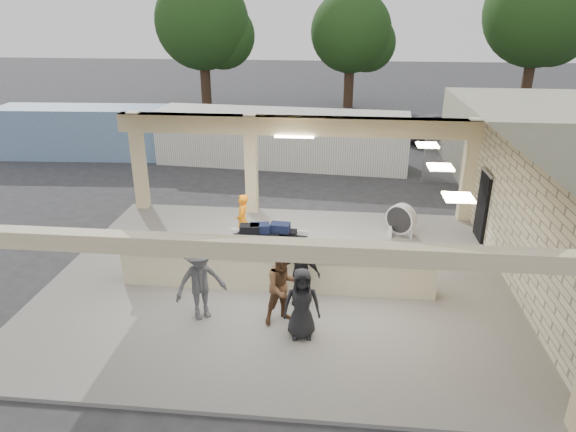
# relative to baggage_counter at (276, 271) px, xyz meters

# --- Properties ---
(ground) EXTENTS (120.00, 120.00, 0.00)m
(ground) POSITION_rel_baggage_counter_xyz_m (0.00, 0.50, -0.59)
(ground) COLOR #292A2C
(ground) RESTS_ON ground
(pavilion) EXTENTS (12.01, 10.00, 3.55)m
(pavilion) POSITION_rel_baggage_counter_xyz_m (0.21, 1.16, 0.76)
(pavilion) COLOR slate
(pavilion) RESTS_ON ground
(baggage_counter) EXTENTS (8.20, 0.58, 0.98)m
(baggage_counter) POSITION_rel_baggage_counter_xyz_m (0.00, 0.00, 0.00)
(baggage_counter) COLOR beige
(baggage_counter) RESTS_ON pavilion
(luggage_cart) EXTENTS (2.28, 1.44, 1.31)m
(luggage_cart) POSITION_rel_baggage_counter_xyz_m (-0.43, 1.08, 0.25)
(luggage_cart) COLOR white
(luggage_cart) RESTS_ON pavilion
(drum_fan) EXTENTS (0.95, 0.82, 1.05)m
(drum_fan) POSITION_rel_baggage_counter_xyz_m (3.52, 3.63, 0.08)
(drum_fan) COLOR white
(drum_fan) RESTS_ON pavilion
(baggage_handler) EXTENTS (0.37, 0.62, 1.65)m
(baggage_handler) POSITION_rel_baggage_counter_xyz_m (-1.30, 2.38, 0.34)
(baggage_handler) COLOR orange
(baggage_handler) RESTS_ON pavilion
(passenger_a) EXTENTS (0.96, 0.77, 1.81)m
(passenger_a) POSITION_rel_baggage_counter_xyz_m (0.35, -1.50, 0.42)
(passenger_a) COLOR brown
(passenger_a) RESTS_ON pavilion
(passenger_b) EXTENTS (1.03, 0.56, 1.67)m
(passenger_b) POSITION_rel_baggage_counter_xyz_m (0.68, -0.68, 0.35)
(passenger_b) COLOR black
(passenger_b) RESTS_ON pavilion
(passenger_c) EXTENTS (1.24, 1.02, 1.87)m
(passenger_c) POSITION_rel_baggage_counter_xyz_m (-1.54, -1.53, 0.45)
(passenger_c) COLOR #45464A
(passenger_c) RESTS_ON pavilion
(passenger_d) EXTENTS (0.84, 0.44, 1.64)m
(passenger_d) POSITION_rel_baggage_counter_xyz_m (0.81, -2.02, 0.34)
(passenger_d) COLOR black
(passenger_d) RESTS_ON pavilion
(car_white_a) EXTENTS (5.46, 3.58, 1.43)m
(car_white_a) POSITION_rel_baggage_counter_xyz_m (9.39, 14.26, 0.13)
(car_white_a) COLOR silver
(car_white_a) RESTS_ON ground
(car_white_b) EXTENTS (4.77, 3.67, 1.43)m
(car_white_b) POSITION_rel_baggage_counter_xyz_m (12.78, 14.06, 0.13)
(car_white_b) COLOR silver
(car_white_b) RESTS_ON ground
(car_dark) EXTENTS (4.50, 4.35, 1.54)m
(car_dark) POSITION_rel_baggage_counter_xyz_m (6.54, 15.37, 0.18)
(car_dark) COLOR black
(car_dark) RESTS_ON ground
(container_white) EXTENTS (11.59, 3.25, 2.48)m
(container_white) POSITION_rel_baggage_counter_xyz_m (-1.17, 11.42, 0.65)
(container_white) COLOR white
(container_white) RESTS_ON ground
(container_blue) EXTENTS (9.33, 2.74, 2.40)m
(container_blue) POSITION_rel_baggage_counter_xyz_m (-10.33, 11.94, 0.61)
(container_blue) COLOR #7DA6C8
(container_blue) RESTS_ON ground
(fence) EXTENTS (12.06, 0.06, 2.03)m
(fence) POSITION_rel_baggage_counter_xyz_m (11.00, 9.50, 0.47)
(fence) COLOR gray
(fence) RESTS_ON ground
(tree_left) EXTENTS (6.60, 6.30, 9.00)m
(tree_left) POSITION_rel_baggage_counter_xyz_m (-7.68, 24.66, 5.00)
(tree_left) COLOR #382619
(tree_left) RESTS_ON ground
(tree_mid) EXTENTS (6.00, 5.60, 8.00)m
(tree_mid) POSITION_rel_baggage_counter_xyz_m (2.32, 26.66, 4.38)
(tree_mid) COLOR #382619
(tree_mid) RESTS_ON ground
(tree_right) EXTENTS (7.20, 7.00, 10.00)m
(tree_right) POSITION_rel_baggage_counter_xyz_m (14.32, 25.66, 5.63)
(tree_right) COLOR #382619
(tree_right) RESTS_ON ground
(adjacent_building) EXTENTS (6.00, 8.00, 3.20)m
(adjacent_building) POSITION_rel_baggage_counter_xyz_m (9.50, 10.50, 1.01)
(adjacent_building) COLOR #B0AE8B
(adjacent_building) RESTS_ON ground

